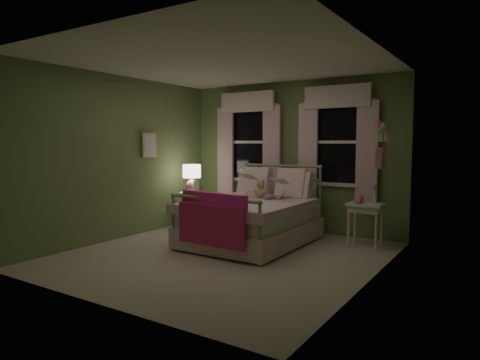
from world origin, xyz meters
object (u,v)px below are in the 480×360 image
Objects in this scene: bed at (252,218)px; teddy_bear at (261,190)px; child_right at (282,183)px; table_lamp at (192,175)px; child_left at (251,177)px; nightstand_right at (366,210)px; nightstand_left at (192,205)px.

bed is 0.49m from teddy_bear.
child_right reaches higher than teddy_bear.
bed is 6.48× the size of teddy_bear.
bed is at bearing -15.75° from table_lamp.
teddy_bear is at bearing 133.20° from child_left.
bed is at bearing 106.29° from child_left.
teddy_bear is 1.55m from table_lamp.
child_right is 1.06× the size of nightstand_right.
teddy_bear is at bearing 90.00° from bed.
table_lamp is at bearing 180.00° from nightstand_left.
bed is 3.13× the size of nightstand_left.
nightstand_left is at bearing 173.70° from teddy_bear.
bed is 3.01× the size of child_right.
nightstand_left is at bearing 26.23° from child_right.
teddy_bear is at bearing -163.97° from nightstand_right.
teddy_bear is at bearing -6.30° from nightstand_left.
nightstand_right is (1.52, 0.44, -0.24)m from teddy_bear.
child_right reaches higher than nightstand_right.
nightstand_left is 0.54m from table_lamp.
bed reaches higher than nightstand_left.
nightstand_right is (1.24, 0.28, -0.36)m from child_right.
teddy_bear is 0.65× the size of table_lamp.
bed reaches higher than table_lamp.
bed is at bearing 82.97° from child_right.
teddy_bear is (0.28, -0.16, -0.18)m from child_left.
child_right is at bearing 56.40° from bed.
nightstand_right is (3.06, 0.27, -0.40)m from table_lamp.
table_lamp reaches higher than nightstand_left.
child_left is 1.25m from table_lamp.
teddy_bear is at bearing 56.06° from child_right.
nightstand_right is at bearing 16.03° from teddy_bear.
child_left reaches higher than bed.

